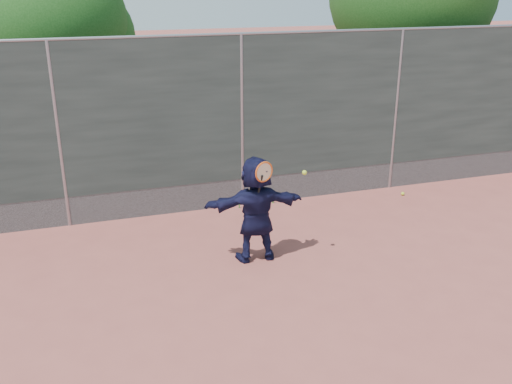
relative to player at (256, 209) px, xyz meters
name	(u,v)px	position (x,y,z in m)	size (l,w,h in m)	color
ground	(321,303)	(0.41, -1.43, -0.78)	(80.00, 80.00, 0.00)	#9E4C42
player	(256,209)	(0.00, 0.00, 0.00)	(1.44, 0.46, 1.56)	#121333
ball_ground	(403,194)	(3.42, 1.59, -0.74)	(0.07, 0.07, 0.07)	#BDD42F
fence	(242,119)	(0.41, 2.07, 0.80)	(20.00, 0.06, 3.03)	#38423D
swing_action	(268,173)	(0.11, -0.20, 0.59)	(0.77, 0.15, 0.51)	#D84F14
tree_left	(59,27)	(-2.44, 5.12, 2.16)	(3.15, 3.00, 4.53)	#382314
weed_clump	(260,198)	(0.70, 1.96, -0.64)	(0.68, 0.07, 0.30)	#387226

